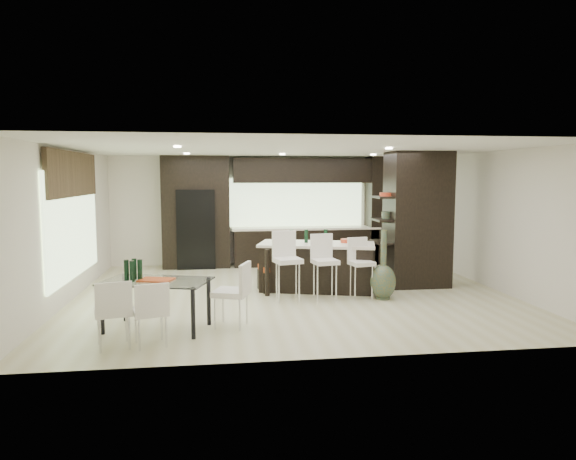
{
  "coord_description": "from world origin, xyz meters",
  "views": [
    {
      "loc": [
        -1.36,
        -9.43,
        2.21
      ],
      "look_at": [
        0.0,
        0.6,
        1.15
      ],
      "focal_mm": 32.0,
      "sensor_mm": 36.0,
      "label": 1
    }
  ],
  "objects": [
    {
      "name": "partition_column",
      "position": [
        2.6,
        0.4,
        1.35
      ],
      "size": [
        1.2,
        0.8,
        2.7
      ],
      "primitive_type": "cube",
      "color": "black",
      "rests_on": "ground"
    },
    {
      "name": "ground",
      "position": [
        0.0,
        0.0,
        0.0
      ],
      "size": [
        8.0,
        8.0,
        0.0
      ],
      "primitive_type": "plane",
      "color": "beige",
      "rests_on": "ground"
    },
    {
      "name": "ceiling_spots",
      "position": [
        0.0,
        0.25,
        2.68
      ],
      "size": [
        4.0,
        3.0,
        0.02
      ],
      "primitive_type": "cube",
      "color": "white",
      "rests_on": "ceiling"
    },
    {
      "name": "refrigerator",
      "position": [
        -1.9,
        3.12,
        0.95
      ],
      "size": [
        0.9,
        0.68,
        1.9
      ],
      "primitive_type": "cube",
      "color": "black",
      "rests_on": "ground"
    },
    {
      "name": "ceiling",
      "position": [
        0.0,
        0.0,
        2.7
      ],
      "size": [
        8.0,
        7.0,
        0.02
      ],
      "primitive_type": "cube",
      "color": "white",
      "rests_on": "ground"
    },
    {
      "name": "chair_end",
      "position": [
        -1.2,
        -1.99,
        0.44
      ],
      "size": [
        0.61,
        0.61,
        0.88
      ],
      "primitive_type": "cube",
      "rotation": [
        0.0,
        0.0,
        1.24
      ],
      "color": "white",
      "rests_on": "ground"
    },
    {
      "name": "chair_far",
      "position": [
        -2.73,
        -2.71,
        0.41
      ],
      "size": [
        0.55,
        0.55,
        0.83
      ],
      "primitive_type": "cube",
      "rotation": [
        0.0,
        0.0,
        0.26
      ],
      "color": "white",
      "rests_on": "ground"
    },
    {
      "name": "window_back",
      "position": [
        0.6,
        3.46,
        1.55
      ],
      "size": [
        3.4,
        0.04,
        1.2
      ],
      "primitive_type": "cube",
      "color": "#B2D199",
      "rests_on": "back_wall"
    },
    {
      "name": "kitchen_island",
      "position": [
        0.52,
        0.27,
        0.46
      ],
      "size": [
        2.38,
        1.52,
        0.92
      ],
      "primitive_type": "cube",
      "rotation": [
        0.0,
        0.0,
        -0.28
      ],
      "color": "black",
      "rests_on": "ground"
    },
    {
      "name": "right_wall",
      "position": [
        4.0,
        0.0,
        1.35
      ],
      "size": [
        0.02,
        7.0,
        2.7
      ],
      "primitive_type": "cube",
      "color": "white",
      "rests_on": "ground"
    },
    {
      "name": "dining_table",
      "position": [
        -2.26,
        -1.99,
        0.36
      ],
      "size": [
        1.68,
        1.24,
        0.72
      ],
      "primitive_type": "cube",
      "rotation": [
        0.0,
        0.0,
        -0.3
      ],
      "color": "white",
      "rests_on": "ground"
    },
    {
      "name": "stone_accent",
      "position": [
        -3.93,
        0.2,
        2.25
      ],
      "size": [
        0.08,
        3.0,
        0.8
      ],
      "primitive_type": "cube",
      "color": "brown",
      "rests_on": "left_wall"
    },
    {
      "name": "left_wall",
      "position": [
        -4.0,
        0.0,
        1.35
      ],
      "size": [
        0.02,
        7.0,
        2.7
      ],
      "primitive_type": "cube",
      "color": "white",
      "rests_on": "ground"
    },
    {
      "name": "stool_left",
      "position": [
        -0.16,
        -0.53,
        0.5
      ],
      "size": [
        0.53,
        0.53,
        1.0
      ],
      "primitive_type": "cube",
      "rotation": [
        0.0,
        0.0,
        0.22
      ],
      "color": "white",
      "rests_on": "ground"
    },
    {
      "name": "stool_mid",
      "position": [
        0.52,
        -0.51,
        0.47
      ],
      "size": [
        0.48,
        0.48,
        0.95
      ],
      "primitive_type": "cube",
      "rotation": [
        0.0,
        0.0,
        0.16
      ],
      "color": "white",
      "rests_on": "ground"
    },
    {
      "name": "stool_right",
      "position": [
        1.2,
        -0.5,
        0.44
      ],
      "size": [
        0.46,
        0.46,
        0.88
      ],
      "primitive_type": "cube",
      "rotation": [
        0.0,
        0.0,
        0.21
      ],
      "color": "white",
      "rests_on": "ground"
    },
    {
      "name": "bench",
      "position": [
        0.05,
        0.41,
        0.25
      ],
      "size": [
        1.36,
        0.71,
        0.5
      ],
      "primitive_type": "cube",
      "rotation": [
        0.0,
        0.0,
        0.17
      ],
      "color": "black",
      "rests_on": "ground"
    },
    {
      "name": "back_wall",
      "position": [
        0.0,
        3.5,
        1.35
      ],
      "size": [
        8.0,
        0.02,
        2.7
      ],
      "primitive_type": "cube",
      "color": "white",
      "rests_on": "ground"
    },
    {
      "name": "back_cabinetry",
      "position": [
        0.5,
        3.17,
        1.35
      ],
      "size": [
        6.8,
        0.68,
        2.7
      ],
      "primitive_type": "cube",
      "color": "black",
      "rests_on": "ground"
    },
    {
      "name": "chair_near",
      "position": [
        -2.26,
        -2.7,
        0.4
      ],
      "size": [
        0.53,
        0.53,
        0.79
      ],
      "primitive_type": "cube",
      "rotation": [
        0.0,
        0.0,
        0.28
      ],
      "color": "white",
      "rests_on": "ground"
    },
    {
      "name": "floor_vase",
      "position": [
        1.57,
        -0.64,
        0.63
      ],
      "size": [
        0.49,
        0.49,
        1.26
      ],
      "primitive_type": null,
      "rotation": [
        0.0,
        0.0,
        0.06
      ],
      "color": "#424F38",
      "rests_on": "ground"
    },
    {
      "name": "window_left",
      "position": [
        -3.96,
        0.2,
        1.35
      ],
      "size": [
        0.04,
        3.2,
        1.9
      ],
      "primitive_type": "cube",
      "color": "#B2D199",
      "rests_on": "left_wall"
    }
  ]
}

